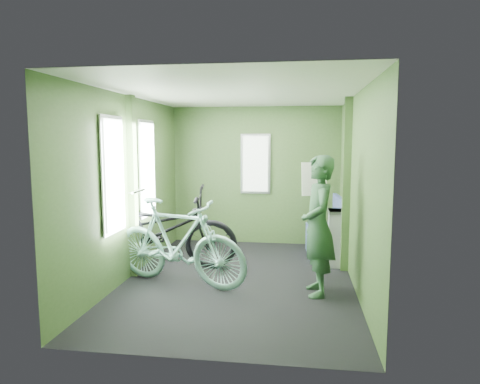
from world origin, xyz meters
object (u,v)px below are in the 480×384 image
object	(u,v)px
waste_box	(337,238)
passenger	(318,225)
bicycle_black	(160,269)
bench_seat	(326,238)
bicycle_mint	(178,286)

from	to	relation	value
waste_box	passenger	bearing A→B (deg)	-104.89
bicycle_black	passenger	world-z (taller)	passenger
bicycle_black	passenger	distance (m)	2.31
bicycle_black	passenger	bearing A→B (deg)	-112.73
passenger	waste_box	world-z (taller)	passenger
bicycle_black	bench_seat	xyz separation A→B (m)	(2.26, 1.02, 0.27)
bicycle_black	bicycle_mint	size ratio (longest dim) A/B	1.17
bicycle_mint	waste_box	bearing A→B (deg)	-42.75
bicycle_mint	passenger	bearing A→B (deg)	-73.99
bicycle_black	bicycle_mint	world-z (taller)	bicycle_black
passenger	bench_seat	bearing A→B (deg)	164.94
bicycle_black	bicycle_mint	xyz separation A→B (m)	(0.43, -0.62, 0.00)
bicycle_black	bicycle_mint	bearing A→B (deg)	-150.62
passenger	bench_seat	size ratio (longest dim) A/B	1.74
bicycle_mint	bench_seat	distance (m)	2.48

